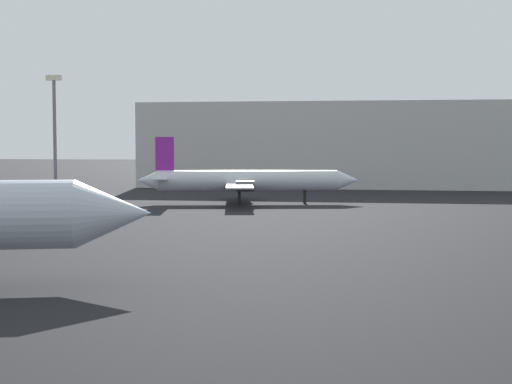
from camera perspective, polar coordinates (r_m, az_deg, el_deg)
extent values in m
cone|color=#B2BCCC|center=(41.63, -10.67, -1.60)|extent=(4.95, 4.69, 3.70)
cylinder|color=silver|center=(94.27, -0.60, 0.89)|extent=(22.21, 6.37, 2.52)
cone|color=silver|center=(95.31, 6.90, 0.89)|extent=(3.17, 2.96, 2.52)
cone|color=silver|center=(94.86, -8.13, 0.87)|extent=(3.17, 2.96, 2.52)
cube|color=silver|center=(94.28, -1.27, 0.66)|extent=(6.73, 20.96, 0.17)
cube|color=silver|center=(94.67, -7.09, 1.02)|extent=(2.76, 6.25, 0.12)
cube|color=purple|center=(94.54, -6.89, 2.89)|extent=(2.30, 0.62, 4.14)
cylinder|color=#4C4C54|center=(98.22, -0.90, 0.71)|extent=(2.35, 1.65, 1.29)
cylinder|color=#4C4C54|center=(90.36, -0.83, 0.44)|extent=(2.35, 1.65, 1.29)
cube|color=black|center=(94.79, 3.68, -0.36)|extent=(0.42, 0.42, 1.64)
cube|color=black|center=(95.82, -1.27, -0.31)|extent=(0.42, 0.42, 1.64)
cube|color=black|center=(92.95, -1.26, -0.44)|extent=(0.42, 0.42, 1.64)
cylinder|color=slate|center=(117.87, -14.89, 4.03)|extent=(0.50, 0.50, 16.82)
cube|color=#F2EACC|center=(118.25, -14.97, 8.30)|extent=(2.40, 0.50, 0.80)
cube|color=#B7B7B2|center=(132.54, 13.05, 3.46)|extent=(98.03, 20.19, 14.22)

